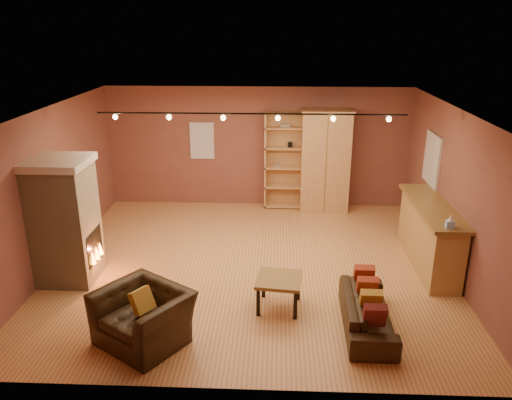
{
  "coord_description": "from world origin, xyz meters",
  "views": [
    {
      "loc": [
        0.45,
        -8.12,
        4.17
      ],
      "look_at": [
        0.09,
        0.2,
        1.19
      ],
      "focal_mm": 35.0,
      "sensor_mm": 36.0,
      "label": 1
    }
  ],
  "objects_px": {
    "bookcase": "(284,159)",
    "coffee_table": "(279,282)",
    "bar_counter": "(430,235)",
    "armchair": "(143,309)",
    "fireplace": "(65,221)",
    "armoire": "(325,161)",
    "loveseat": "(368,306)"
  },
  "relations": [
    {
      "from": "coffee_table",
      "to": "bookcase",
      "type": "bearing_deg",
      "value": 88.57
    },
    {
      "from": "fireplace",
      "to": "bookcase",
      "type": "distance_m",
      "value": 5.23
    },
    {
      "from": "armoire",
      "to": "bar_counter",
      "type": "height_order",
      "value": "armoire"
    },
    {
      "from": "fireplace",
      "to": "bookcase",
      "type": "relative_size",
      "value": 0.93
    },
    {
      "from": "bookcase",
      "to": "loveseat",
      "type": "height_order",
      "value": "bookcase"
    },
    {
      "from": "coffee_table",
      "to": "bar_counter",
      "type": "bearing_deg",
      "value": 30.36
    },
    {
      "from": "fireplace",
      "to": "loveseat",
      "type": "bearing_deg",
      "value": -14.72
    },
    {
      "from": "bar_counter",
      "to": "armchair",
      "type": "xyz_separation_m",
      "value": [
        -4.53,
        -2.51,
        -0.08
      ]
    },
    {
      "from": "bookcase",
      "to": "coffee_table",
      "type": "relative_size",
      "value": 3.07
    },
    {
      "from": "armoire",
      "to": "fireplace",
      "type": "bearing_deg",
      "value": -142.28
    },
    {
      "from": "armoire",
      "to": "coffee_table",
      "type": "bearing_deg",
      "value": -103.43
    },
    {
      "from": "bookcase",
      "to": "bar_counter",
      "type": "distance_m",
      "value": 3.96
    },
    {
      "from": "armchair",
      "to": "coffee_table",
      "type": "bearing_deg",
      "value": 61.12
    },
    {
      "from": "fireplace",
      "to": "loveseat",
      "type": "xyz_separation_m",
      "value": [
        4.82,
        -1.27,
        -0.71
      ]
    },
    {
      "from": "bar_counter",
      "to": "bookcase",
      "type": "bearing_deg",
      "value": 131.11
    },
    {
      "from": "fireplace",
      "to": "armchair",
      "type": "relative_size",
      "value": 1.53
    },
    {
      "from": "bar_counter",
      "to": "armchair",
      "type": "relative_size",
      "value": 1.74
    },
    {
      "from": "fireplace",
      "to": "bar_counter",
      "type": "xyz_separation_m",
      "value": [
        6.24,
        0.78,
        -0.48
      ]
    },
    {
      "from": "armoire",
      "to": "armchair",
      "type": "bearing_deg",
      "value": -118.62
    },
    {
      "from": "fireplace",
      "to": "coffee_table",
      "type": "bearing_deg",
      "value": -12.58
    },
    {
      "from": "armchair",
      "to": "armoire",
      "type": "bearing_deg",
      "value": 95.51
    },
    {
      "from": "fireplace",
      "to": "bookcase",
      "type": "height_order",
      "value": "bookcase"
    },
    {
      "from": "coffee_table",
      "to": "armchair",
      "type": "bearing_deg",
      "value": -153.01
    },
    {
      "from": "bookcase",
      "to": "coffee_table",
      "type": "distance_m",
      "value": 4.58
    },
    {
      "from": "fireplace",
      "to": "armchair",
      "type": "height_order",
      "value": "fireplace"
    },
    {
      "from": "fireplace",
      "to": "coffee_table",
      "type": "xyz_separation_m",
      "value": [
        3.55,
        -0.79,
        -0.63
      ]
    },
    {
      "from": "fireplace",
      "to": "armchair",
      "type": "xyz_separation_m",
      "value": [
        1.71,
        -1.73,
        -0.55
      ]
    },
    {
      "from": "loveseat",
      "to": "armchair",
      "type": "relative_size",
      "value": 1.23
    },
    {
      "from": "bookcase",
      "to": "armchair",
      "type": "relative_size",
      "value": 1.64
    },
    {
      "from": "fireplace",
      "to": "bookcase",
      "type": "bearing_deg",
      "value": 45.49
    },
    {
      "from": "loveseat",
      "to": "coffee_table",
      "type": "bearing_deg",
      "value": 71.31
    },
    {
      "from": "armoire",
      "to": "armchair",
      "type": "relative_size",
      "value": 1.7
    }
  ]
}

